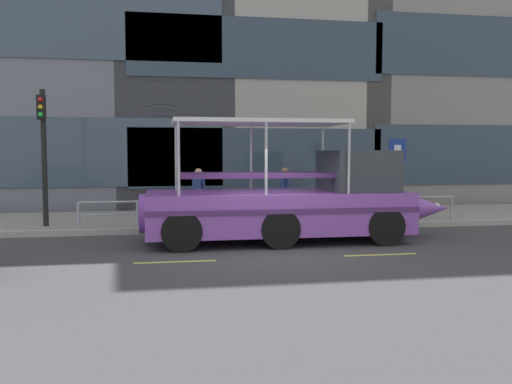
{
  "coord_description": "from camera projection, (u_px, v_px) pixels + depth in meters",
  "views": [
    {
      "loc": [
        -2.66,
        -13.06,
        2.42
      ],
      "look_at": [
        -0.05,
        1.88,
        1.3
      ],
      "focal_mm": 37.83,
      "sensor_mm": 36.0,
      "label": 1
    }
  ],
  "objects": [
    {
      "name": "pedestrian_mid_left",
      "position": [
        285.0,
        187.0,
        18.54
      ],
      "size": [
        0.27,
        0.48,
        1.72
      ],
      "color": "#47423D",
      "rests_on": "sidewalk"
    },
    {
      "name": "lane_centreline",
      "position": [
        281.0,
        258.0,
        12.32
      ],
      "size": [
        25.8,
        0.12,
        0.01
      ],
      "color": "#DBD64C",
      "rests_on": "ground_plane"
    },
    {
      "name": "sidewalk",
      "position": [
        239.0,
        219.0,
        18.96
      ],
      "size": [
        32.0,
        4.8,
        0.18
      ],
      "primitive_type": "cube",
      "color": "gray",
      "rests_on": "ground_plane"
    },
    {
      "name": "parking_sign",
      "position": [
        397.0,
        165.0,
        17.9
      ],
      "size": [
        0.6,
        0.12,
        2.68
      ],
      "color": "#4C4F54",
      "rests_on": "sidewalk"
    },
    {
      "name": "curb_edge",
      "position": [
        251.0,
        228.0,
        16.52
      ],
      "size": [
        32.0,
        0.18,
        0.18
      ],
      "primitive_type": "cube",
      "color": "#B2ADA3",
      "rests_on": "ground_plane"
    },
    {
      "name": "curb_guardrail",
      "position": [
        276.0,
        207.0,
        16.96
      ],
      "size": [
        12.07,
        0.09,
        0.79
      ],
      "color": "#9EA0A8",
      "rests_on": "sidewalk"
    },
    {
      "name": "duck_tour_boat",
      "position": [
        295.0,
        202.0,
        14.74
      ],
      "size": [
        8.74,
        2.69,
        3.27
      ],
      "color": "purple",
      "rests_on": "ground_plane"
    },
    {
      "name": "pedestrian_mid_right",
      "position": [
        199.0,
        190.0,
        17.38
      ],
      "size": [
        0.39,
        0.35,
        1.72
      ],
      "color": "#1E2338",
      "rests_on": "sidewalk"
    },
    {
      "name": "pedestrian_near_bow",
      "position": [
        359.0,
        189.0,
        18.02
      ],
      "size": [
        0.33,
        0.4,
        1.66
      ],
      "color": "#1E2338",
      "rests_on": "sidewalk"
    },
    {
      "name": "traffic_light_pole",
      "position": [
        43.0,
        144.0,
        16.14
      ],
      "size": [
        0.24,
        0.46,
        4.12
      ],
      "color": "black",
      "rests_on": "sidewalk"
    },
    {
      "name": "ground_plane",
      "position": [
        271.0,
        249.0,
        13.47
      ],
      "size": [
        120.0,
        120.0,
        0.0
      ],
      "primitive_type": "plane",
      "color": "#3D3D3F"
    }
  ]
}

